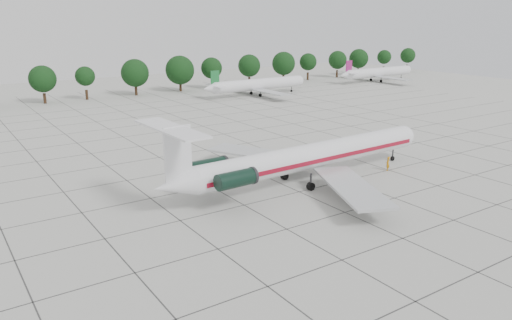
# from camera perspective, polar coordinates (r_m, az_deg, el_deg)

# --- Properties ---
(ground) EXTENTS (260.00, 260.00, 0.00)m
(ground) POSITION_cam_1_polar(r_m,az_deg,el_deg) (61.36, 4.96, -3.65)
(ground) COLOR #B7B7AF
(ground) RESTS_ON ground
(apron_joints) EXTENTS (170.00, 170.00, 0.02)m
(apron_joints) POSITION_cam_1_polar(r_m,az_deg,el_deg) (73.03, -2.42, -0.34)
(apron_joints) COLOR #383838
(apron_joints) RESTS_ON ground
(main_airliner) EXTENTS (41.82, 32.84, 9.80)m
(main_airliner) POSITION_cam_1_polar(r_m,az_deg,el_deg) (63.25, 5.21, 0.25)
(main_airliner) COLOR silver
(main_airliner) RESTS_ON ground
(ground_crew) EXTENTS (0.87, 0.81, 2.00)m
(ground_crew) POSITION_cam_1_polar(r_m,az_deg,el_deg) (71.52, 14.82, -0.41)
(ground_crew) COLOR #C17A0B
(ground_crew) RESTS_ON ground
(bg_airliner_d) EXTENTS (28.24, 27.20, 7.40)m
(bg_airliner_d) POSITION_cam_1_polar(r_m,az_deg,el_deg) (135.65, 0.25, 8.62)
(bg_airliner_d) COLOR silver
(bg_airliner_d) RESTS_ON ground
(bg_airliner_e) EXTENTS (28.24, 27.20, 7.40)m
(bg_airliner_e) POSITION_cam_1_polar(r_m,az_deg,el_deg) (169.81, 13.78, 9.69)
(bg_airliner_e) COLOR silver
(bg_airliner_e) RESTS_ON ground
(tree_line) EXTENTS (249.86, 8.44, 10.22)m
(tree_line) POSITION_cam_1_polar(r_m,az_deg,el_deg) (132.95, -23.21, 8.51)
(tree_line) COLOR #332114
(tree_line) RESTS_ON ground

